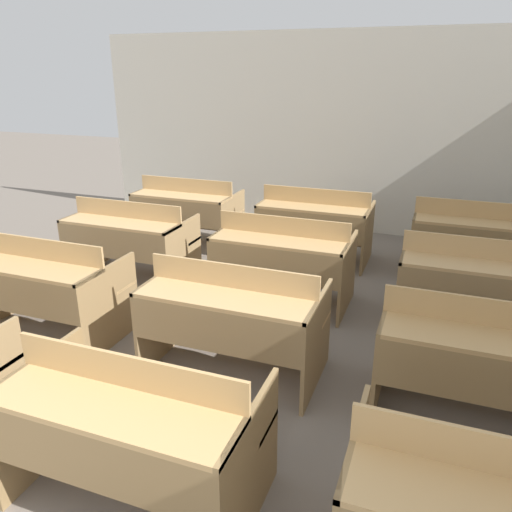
{
  "coord_description": "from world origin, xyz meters",
  "views": [
    {
      "loc": [
        1.61,
        -0.09,
        2.21
      ],
      "look_at": [
        0.26,
        3.53,
        0.77
      ],
      "focal_mm": 35.0,
      "sensor_mm": 36.0,
      "label": 1
    }
  ],
  "objects_px": {
    "bench_front_center": "(132,425)",
    "bench_third_left": "(129,238)",
    "bench_back_left": "(187,209)",
    "bench_second_center": "(233,316)",
    "bench_third_right": "(478,284)",
    "bench_back_center": "(315,222)",
    "bench_back_right": "(474,238)",
    "bench_third_center": "(282,257)",
    "bench_second_right": "(485,359)",
    "bench_second_left": "(43,284)"
  },
  "relations": [
    {
      "from": "bench_third_left",
      "to": "bench_third_right",
      "type": "bearing_deg",
      "value": -0.27
    },
    {
      "from": "bench_third_center",
      "to": "bench_back_left",
      "type": "relative_size",
      "value": 1.0
    },
    {
      "from": "bench_second_center",
      "to": "bench_back_center",
      "type": "relative_size",
      "value": 1.0
    },
    {
      "from": "bench_second_right",
      "to": "bench_third_center",
      "type": "relative_size",
      "value": 1.0
    },
    {
      "from": "bench_second_center",
      "to": "bench_third_center",
      "type": "xyz_separation_m",
      "value": [
        -0.03,
        1.32,
        0.0
      ]
    },
    {
      "from": "bench_front_center",
      "to": "bench_third_center",
      "type": "relative_size",
      "value": 1.0
    },
    {
      "from": "bench_third_left",
      "to": "bench_third_right",
      "type": "distance_m",
      "value": 3.54
    },
    {
      "from": "bench_third_left",
      "to": "bench_back_right",
      "type": "height_order",
      "value": "same"
    },
    {
      "from": "bench_second_left",
      "to": "bench_second_right",
      "type": "relative_size",
      "value": 1.0
    },
    {
      "from": "bench_third_center",
      "to": "bench_back_right",
      "type": "height_order",
      "value": "same"
    },
    {
      "from": "bench_third_right",
      "to": "bench_back_left",
      "type": "height_order",
      "value": "same"
    },
    {
      "from": "bench_third_center",
      "to": "bench_third_right",
      "type": "xyz_separation_m",
      "value": [
        1.78,
        -0.03,
        0.0
      ]
    },
    {
      "from": "bench_second_right",
      "to": "bench_third_center",
      "type": "height_order",
      "value": "same"
    },
    {
      "from": "bench_third_center",
      "to": "bench_second_right",
      "type": "bearing_deg",
      "value": -36.49
    },
    {
      "from": "bench_second_center",
      "to": "bench_third_right",
      "type": "relative_size",
      "value": 1.0
    },
    {
      "from": "bench_second_right",
      "to": "bench_third_center",
      "type": "xyz_separation_m",
      "value": [
        -1.77,
        1.31,
        0.0
      ]
    },
    {
      "from": "bench_second_right",
      "to": "bench_front_center",
      "type": "bearing_deg",
      "value": -142.69
    },
    {
      "from": "bench_second_left",
      "to": "bench_third_left",
      "type": "bearing_deg",
      "value": 90.89
    },
    {
      "from": "bench_third_right",
      "to": "bench_back_center",
      "type": "bearing_deg",
      "value": 143.27
    },
    {
      "from": "bench_third_right",
      "to": "bench_back_left",
      "type": "xyz_separation_m",
      "value": [
        -3.52,
        1.32,
        0.0
      ]
    },
    {
      "from": "bench_back_left",
      "to": "bench_second_center",
      "type": "bearing_deg",
      "value": -55.92
    },
    {
      "from": "bench_front_center",
      "to": "bench_third_left",
      "type": "height_order",
      "value": "same"
    },
    {
      "from": "bench_front_center",
      "to": "bench_back_right",
      "type": "height_order",
      "value": "same"
    },
    {
      "from": "bench_second_center",
      "to": "bench_second_right",
      "type": "height_order",
      "value": "same"
    },
    {
      "from": "bench_back_right",
      "to": "bench_second_center",
      "type": "bearing_deg",
      "value": -123.79
    },
    {
      "from": "bench_second_left",
      "to": "bench_back_right",
      "type": "xyz_separation_m",
      "value": [
        3.53,
        2.65,
        0.0
      ]
    },
    {
      "from": "bench_second_right",
      "to": "bench_back_left",
      "type": "bearing_deg",
      "value": 143.5
    },
    {
      "from": "bench_back_left",
      "to": "bench_back_right",
      "type": "bearing_deg",
      "value": 0.37
    },
    {
      "from": "bench_third_right",
      "to": "bench_second_right",
      "type": "bearing_deg",
      "value": -90.52
    },
    {
      "from": "bench_third_center",
      "to": "bench_back_left",
      "type": "xyz_separation_m",
      "value": [
        -1.74,
        1.29,
        0.0
      ]
    },
    {
      "from": "bench_back_left",
      "to": "bench_second_left",
      "type": "bearing_deg",
      "value": -89.98
    },
    {
      "from": "bench_second_right",
      "to": "bench_third_center",
      "type": "distance_m",
      "value": 2.2
    },
    {
      "from": "bench_second_center",
      "to": "bench_back_right",
      "type": "distance_m",
      "value": 3.17
    },
    {
      "from": "bench_front_center",
      "to": "bench_third_right",
      "type": "height_order",
      "value": "same"
    },
    {
      "from": "bench_second_left",
      "to": "bench_third_center",
      "type": "distance_m",
      "value": 2.2
    },
    {
      "from": "bench_third_right",
      "to": "bench_third_left",
      "type": "bearing_deg",
      "value": 179.73
    },
    {
      "from": "bench_third_center",
      "to": "bench_third_right",
      "type": "bearing_deg",
      "value": -0.98
    },
    {
      "from": "bench_third_left",
      "to": "bench_back_left",
      "type": "distance_m",
      "value": 1.3
    },
    {
      "from": "bench_third_right",
      "to": "bench_back_right",
      "type": "distance_m",
      "value": 1.34
    },
    {
      "from": "bench_back_right",
      "to": "bench_front_center",
      "type": "bearing_deg",
      "value": -114.17
    },
    {
      "from": "bench_front_center",
      "to": "bench_second_center",
      "type": "bearing_deg",
      "value": 89.62
    },
    {
      "from": "bench_third_center",
      "to": "bench_back_right",
      "type": "distance_m",
      "value": 2.22
    },
    {
      "from": "bench_back_left",
      "to": "bench_third_left",
      "type": "bearing_deg",
      "value": -90.87
    },
    {
      "from": "bench_front_center",
      "to": "bench_second_right",
      "type": "relative_size",
      "value": 1.0
    },
    {
      "from": "bench_second_center",
      "to": "bench_back_center",
      "type": "distance_m",
      "value": 2.62
    },
    {
      "from": "bench_second_right",
      "to": "bench_third_right",
      "type": "xyz_separation_m",
      "value": [
        0.01,
        1.28,
        0.0
      ]
    },
    {
      "from": "bench_back_center",
      "to": "bench_back_right",
      "type": "height_order",
      "value": "same"
    },
    {
      "from": "bench_second_left",
      "to": "bench_second_center",
      "type": "height_order",
      "value": "same"
    },
    {
      "from": "bench_front_center",
      "to": "bench_second_left",
      "type": "bearing_deg",
      "value": 143.65
    },
    {
      "from": "bench_third_center",
      "to": "bench_back_center",
      "type": "bearing_deg",
      "value": 90.16
    }
  ]
}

